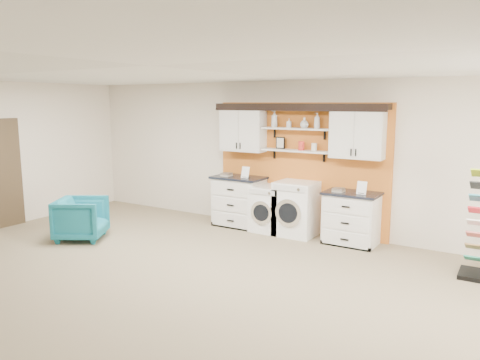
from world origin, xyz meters
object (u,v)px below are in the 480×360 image
Objects in this scene: base_cabinet_left at (239,201)px; armchair at (81,219)px; washer at (270,208)px; base_cabinet_right at (351,218)px; dryer at (296,208)px.

armchair is (-1.88, -2.25, -0.12)m from base_cabinet_left.
base_cabinet_left is at bearing 179.72° from washer.
armchair is at bearing -138.78° from washer.
base_cabinet_right is 1.03m from dryer.
washer is (0.69, -0.00, -0.06)m from base_cabinet_left.
armchair is (-2.57, -2.25, -0.06)m from washer.
base_cabinet_left is at bearing -180.00° from base_cabinet_right.
base_cabinet_right is at bearing 0.00° from base_cabinet_left.
base_cabinet_right reaches higher than washer.
washer is at bearing -0.28° from base_cabinet_left.
base_cabinet_left is 1.23× the size of armchair.
base_cabinet_left is 1.17× the size of washer.
base_cabinet_left is 1.23m from dryer.
base_cabinet_right is at bearing 0.19° from dryer.
dryer reaches higher than base_cabinet_right.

